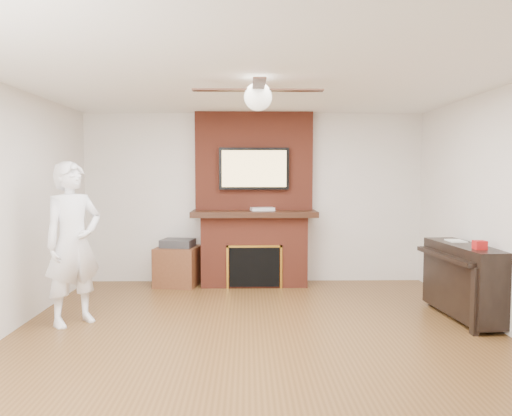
{
  "coord_description": "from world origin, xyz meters",
  "views": [
    {
      "loc": [
        -0.11,
        -4.66,
        1.62
      ],
      "look_at": [
        -0.0,
        0.9,
        1.23
      ],
      "focal_mm": 35.0,
      "sensor_mm": 36.0,
      "label": 1
    }
  ],
  "objects_px": {
    "side_table": "(178,264)",
    "piano": "(464,279)",
    "person": "(73,243)",
    "fireplace": "(254,216)"
  },
  "relations": [
    {
      "from": "side_table",
      "to": "piano",
      "type": "bearing_deg",
      "value": -16.49
    },
    {
      "from": "piano",
      "to": "person",
      "type": "bearing_deg",
      "value": 176.71
    },
    {
      "from": "person",
      "to": "side_table",
      "type": "height_order",
      "value": "person"
    },
    {
      "from": "side_table",
      "to": "piano",
      "type": "xyz_separation_m",
      "value": [
        3.4,
        -1.73,
        0.14
      ]
    },
    {
      "from": "person",
      "to": "piano",
      "type": "bearing_deg",
      "value": -45.54
    },
    {
      "from": "fireplace",
      "to": "person",
      "type": "relative_size",
      "value": 1.44
    },
    {
      "from": "fireplace",
      "to": "side_table",
      "type": "bearing_deg",
      "value": -176.51
    },
    {
      "from": "fireplace",
      "to": "side_table",
      "type": "distance_m",
      "value": 1.3
    },
    {
      "from": "side_table",
      "to": "person",
      "type": "bearing_deg",
      "value": -104.44
    },
    {
      "from": "person",
      "to": "side_table",
      "type": "distance_m",
      "value": 2.11
    }
  ]
}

